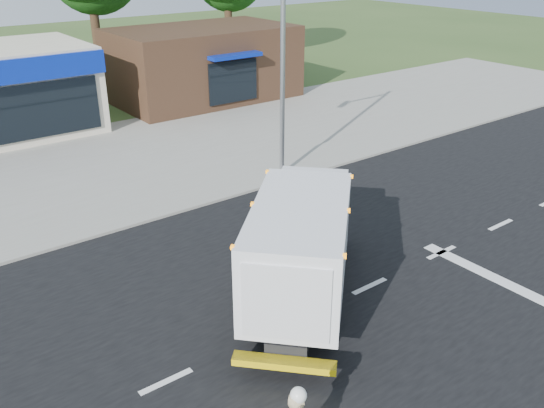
% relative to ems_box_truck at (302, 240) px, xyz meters
% --- Properties ---
extents(ground, '(120.00, 120.00, 0.00)m').
position_rel_ems_box_truck_xyz_m(ground, '(1.79, -0.69, -1.69)').
color(ground, '#385123').
rests_on(ground, ground).
extents(road_asphalt, '(60.00, 14.00, 0.02)m').
position_rel_ems_box_truck_xyz_m(road_asphalt, '(1.79, -0.69, -1.68)').
color(road_asphalt, black).
rests_on(road_asphalt, ground).
extents(sidewalk, '(60.00, 2.40, 0.12)m').
position_rel_ems_box_truck_xyz_m(sidewalk, '(1.79, 7.51, -1.63)').
color(sidewalk, gray).
rests_on(sidewalk, ground).
extents(parking_apron, '(60.00, 9.00, 0.02)m').
position_rel_ems_box_truck_xyz_m(parking_apron, '(1.79, 13.31, -1.68)').
color(parking_apron, gray).
rests_on(parking_apron, ground).
extents(lane_markings, '(55.20, 7.00, 0.01)m').
position_rel_ems_box_truck_xyz_m(lane_markings, '(3.14, -2.04, -1.67)').
color(lane_markings, silver).
rests_on(lane_markings, road_asphalt).
extents(ems_box_truck, '(6.18, 6.04, 2.93)m').
position_rel_ems_box_truck_xyz_m(ems_box_truck, '(0.00, 0.00, 0.00)').
color(ems_box_truck, black).
rests_on(ems_box_truck, ground).
extents(brown_storefront, '(10.00, 6.70, 4.00)m').
position_rel_ems_box_truck_xyz_m(brown_storefront, '(8.79, 19.29, 0.31)').
color(brown_storefront, '#382316').
rests_on(brown_storefront, ground).
extents(traffic_signal_pole, '(3.51, 0.25, 8.00)m').
position_rel_ems_box_truck_xyz_m(traffic_signal_pole, '(4.14, 6.91, 3.23)').
color(traffic_signal_pole, gray).
rests_on(traffic_signal_pole, ground).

